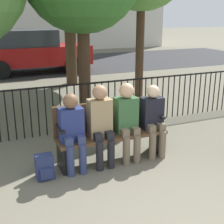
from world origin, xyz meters
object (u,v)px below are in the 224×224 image
(park_bench, at_px, (110,129))
(seated_person_1, at_px, (101,121))
(seated_person_3, at_px, (153,117))
(backpack, at_px, (45,167))
(seated_person_2, at_px, (127,118))
(parked_car_0, at_px, (31,51))
(seated_person_0, at_px, (72,128))

(park_bench, bearing_deg, seated_person_1, -147.67)
(seated_person_3, bearing_deg, park_bench, 169.15)
(seated_person_3, relative_size, backpack, 3.34)
(seated_person_2, bearing_deg, seated_person_3, -0.52)
(seated_person_1, xyz_separation_m, seated_person_2, (0.43, -0.00, -0.00))
(seated_person_3, relative_size, parked_car_0, 0.28)
(seated_person_2, bearing_deg, backpack, -175.83)
(park_bench, relative_size, backpack, 4.97)
(seated_person_0, xyz_separation_m, seated_person_1, (0.44, 0.00, 0.04))
(park_bench, distance_m, parked_car_0, 8.06)
(seated_person_1, bearing_deg, parked_car_0, 87.79)
(parked_car_0, bearing_deg, seated_person_0, -95.27)
(park_bench, relative_size, seated_person_2, 1.40)
(seated_person_2, relative_size, backpack, 3.55)
(park_bench, distance_m, seated_person_2, 0.33)
(seated_person_0, height_order, seated_person_1, seated_person_1)
(seated_person_0, height_order, seated_person_2, seated_person_2)
(seated_person_2, relative_size, seated_person_3, 1.06)
(backpack, height_order, parked_car_0, parked_car_0)
(seated_person_2, xyz_separation_m, seated_person_3, (0.45, -0.00, -0.05))
(park_bench, height_order, seated_person_1, seated_person_1)
(seated_person_2, bearing_deg, seated_person_1, 179.94)
(park_bench, bearing_deg, seated_person_0, -168.38)
(seated_person_1, relative_size, backpack, 3.58)
(seated_person_2, distance_m, parked_car_0, 8.18)
(seated_person_2, height_order, seated_person_3, seated_person_2)
(parked_car_0, bearing_deg, seated_person_2, -89.19)
(park_bench, bearing_deg, backpack, -168.35)
(seated_person_2, distance_m, seated_person_3, 0.46)
(park_bench, distance_m, seated_person_3, 0.71)
(seated_person_2, height_order, backpack, seated_person_2)
(seated_person_3, bearing_deg, seated_person_0, -180.00)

